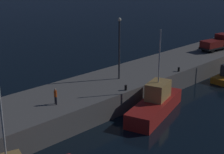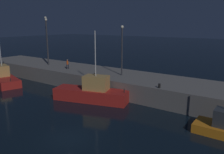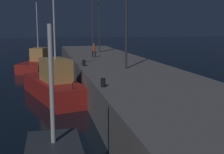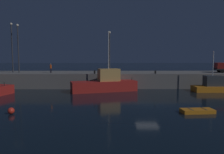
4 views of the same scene
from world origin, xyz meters
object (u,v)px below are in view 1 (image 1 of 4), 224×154
(lamp_post_central, at_px, (119,43))
(utility_truck, at_px, (217,43))
(bollard_west, at_px, (179,69))
(bollard_central, at_px, (126,88))
(fishing_trawler_red, at_px, (156,104))
(dockworker, at_px, (55,95))

(lamp_post_central, relative_size, utility_truck, 1.16)
(bollard_west, bearing_deg, bollard_central, 179.56)
(fishing_trawler_red, relative_size, bollard_central, 18.05)
(lamp_post_central, bearing_deg, fishing_trawler_red, -96.47)
(lamp_post_central, height_order, dockworker, lamp_post_central)
(lamp_post_central, height_order, bollard_central, lamp_post_central)
(lamp_post_central, xyz_separation_m, bollard_central, (-2.45, -3.32, -4.00))
(fishing_trawler_red, relative_size, lamp_post_central, 1.41)
(fishing_trawler_red, xyz_separation_m, dockworker, (-9.49, 4.90, 2.23))
(utility_truck, bearing_deg, dockworker, -179.55)
(fishing_trawler_red, bearing_deg, bollard_west, 18.20)
(lamp_post_central, bearing_deg, bollard_west, -24.31)
(fishing_trawler_red, bearing_deg, dockworker, 152.70)
(bollard_west, height_order, bollard_central, bollard_central)
(fishing_trawler_red, xyz_separation_m, utility_truck, (22.51, 5.15, 2.52))
(utility_truck, height_order, bollard_west, utility_truck)
(fishing_trawler_red, height_order, dockworker, fishing_trawler_red)
(bollard_central, bearing_deg, lamp_post_central, 53.58)
(dockworker, height_order, bollard_west, dockworker)
(dockworker, bearing_deg, utility_truck, 0.45)
(bollard_west, bearing_deg, utility_truck, 9.73)
(fishing_trawler_red, distance_m, dockworker, 10.91)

